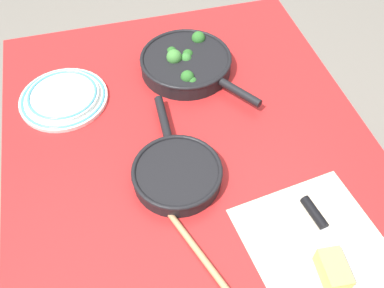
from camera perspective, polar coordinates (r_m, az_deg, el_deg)
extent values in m
plane|color=slate|center=(1.77, 0.00, -15.29)|extent=(14.00, 14.00, 0.00)
cube|color=red|center=(1.16, 0.00, -1.09)|extent=(1.23, 0.99, 0.03)
cylinder|color=#BCBCC1|center=(1.89, 8.51, 7.77)|extent=(0.05, 0.05, 0.69)
cylinder|color=#BCBCC1|center=(1.80, -18.27, 2.54)|extent=(0.05, 0.05, 0.69)
cylinder|color=black|center=(1.35, -0.82, 10.65)|extent=(0.28, 0.28, 0.05)
torus|color=black|center=(1.34, -0.84, 11.41)|extent=(0.28, 0.28, 0.01)
cylinder|color=black|center=(1.25, 6.43, 6.85)|extent=(0.13, 0.10, 0.02)
cylinder|color=#357027|center=(1.35, -2.36, 10.54)|extent=(0.02, 0.02, 0.03)
sphere|color=#428438|center=(1.33, -2.40, 11.51)|extent=(0.05, 0.05, 0.05)
cylinder|color=#205218|center=(1.37, -0.56, 11.14)|extent=(0.01, 0.01, 0.02)
sphere|color=#286023|center=(1.36, -0.57, 11.83)|extent=(0.03, 0.03, 0.03)
cylinder|color=#205218|center=(1.39, -2.69, 11.53)|extent=(0.01, 0.01, 0.02)
sphere|color=#286023|center=(1.37, -2.72, 12.18)|extent=(0.03, 0.03, 0.03)
cylinder|color=#245B1C|center=(1.29, -0.61, 8.08)|extent=(0.01, 0.01, 0.02)
sphere|color=#2D6B28|center=(1.27, -0.62, 8.91)|extent=(0.04, 0.04, 0.04)
cylinder|color=#2C6823|center=(1.36, -0.80, 10.61)|extent=(0.01, 0.01, 0.02)
sphere|color=#387A33|center=(1.34, -0.81, 11.33)|extent=(0.04, 0.04, 0.04)
cylinder|color=#245B1C|center=(1.28, 0.02, 7.66)|extent=(0.01, 0.01, 0.02)
sphere|color=#2D6B28|center=(1.27, 0.02, 8.29)|extent=(0.03, 0.03, 0.03)
cylinder|color=#245B1C|center=(1.43, 0.85, 13.06)|extent=(0.02, 0.02, 0.02)
sphere|color=#2D6B28|center=(1.41, 0.86, 13.93)|extent=(0.04, 0.04, 0.04)
cube|color=olive|center=(1.34, 0.78, 10.33)|extent=(0.04, 0.04, 0.03)
cube|color=#AD7F4C|center=(1.34, 2.19, 10.15)|extent=(0.03, 0.04, 0.02)
cube|color=#AD7F4C|center=(1.35, -0.93, 10.68)|extent=(0.04, 0.05, 0.03)
cube|color=olive|center=(1.35, -1.48, 10.69)|extent=(0.03, 0.04, 0.03)
cube|color=olive|center=(1.31, 1.30, 9.04)|extent=(0.03, 0.03, 0.03)
cylinder|color=black|center=(1.07, -1.99, -4.16)|extent=(0.22, 0.22, 0.04)
torus|color=black|center=(1.06, -2.02, -3.54)|extent=(0.23, 0.23, 0.01)
cylinder|color=black|center=(1.18, -3.85, 3.44)|extent=(0.16, 0.03, 0.02)
cylinder|color=#E5CC60|center=(1.07, -1.98, -4.19)|extent=(0.18, 0.18, 0.02)
cylinder|color=tan|center=(0.99, 0.35, -13.55)|extent=(0.31, 0.12, 0.02)
ellipsoid|color=tan|center=(1.07, -5.40, -6.06)|extent=(0.07, 0.06, 0.02)
cube|color=beige|center=(1.03, 17.42, -14.50)|extent=(0.43, 0.35, 0.00)
cube|color=silver|center=(1.04, 19.52, -14.00)|extent=(0.15, 0.05, 0.01)
cylinder|color=black|center=(1.06, 15.97, -8.78)|extent=(0.09, 0.04, 0.02)
cube|color=#E0C15B|center=(0.99, 18.28, -15.70)|extent=(0.09, 0.06, 0.05)
cylinder|color=silver|center=(1.32, -16.72, 5.80)|extent=(0.26, 0.26, 0.01)
torus|color=#4C9EB7|center=(1.32, -16.78, 5.98)|extent=(0.25, 0.25, 0.01)
cylinder|color=silver|center=(1.31, -16.84, 6.17)|extent=(0.21, 0.21, 0.01)
torus|color=#4C9EB7|center=(1.31, -16.90, 6.35)|extent=(0.20, 0.20, 0.01)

